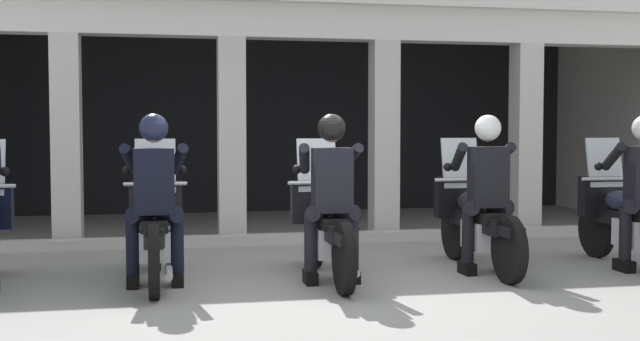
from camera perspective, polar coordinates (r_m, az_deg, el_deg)
The scene contains 10 objects.
ground_plane at distance 10.29m, azimuth -2.59°, elevation -5.04°, with size 80.00×80.00×0.00m, color gray.
station_building at distance 12.41m, azimuth -2.49°, elevation 5.80°, with size 11.38×4.11×3.22m.
kerb_strip at distance 9.99m, azimuth -0.28°, elevation -4.93°, with size 10.88×0.24×0.12m, color #B7B5AD.
motorcycle_left at distance 7.61m, azimuth -11.89°, elevation -4.15°, with size 0.62×2.04×1.35m.
police_officer_left at distance 7.29m, azimuth -11.96°, elevation -1.01°, with size 0.63×0.61×1.58m.
motorcycle_center at distance 7.61m, azimuth 0.40°, elevation -4.08°, with size 0.62×2.04×1.35m.
police_officer_center at distance 7.30m, azimuth 0.83°, elevation -0.94°, with size 0.63×0.61×1.58m.
motorcycle_right at distance 8.25m, azimuth 11.24°, elevation -3.59°, with size 0.62×2.04×1.35m.
police_officer_right at distance 7.95m, azimuth 12.04°, elevation -0.67°, with size 0.63×0.61×1.58m.
motorcycle_far_right at distance 8.85m, azimuth 21.41°, elevation -3.29°, with size 0.62×2.04×1.35m.
Camera 1 is at (-1.51, -7.07, 1.44)m, focal length 43.97 mm.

